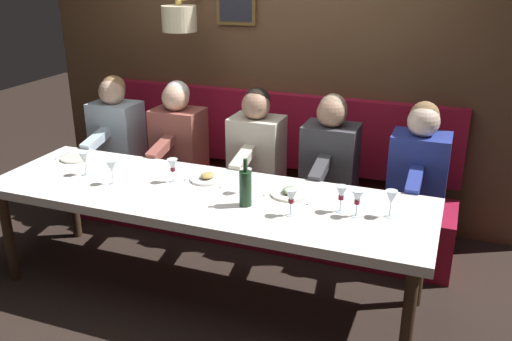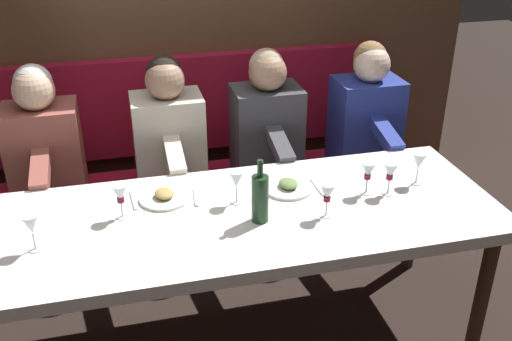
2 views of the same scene
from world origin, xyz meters
The scene contains 21 objects.
ground_plane centered at (0.00, 0.00, 0.00)m, with size 12.00×12.00×0.00m, color black.
dining_table centered at (0.00, 0.00, 0.68)m, with size 0.90×2.91×0.74m.
banquette_bench centered at (0.89, 0.00, 0.23)m, with size 0.52×3.11×0.45m, color maroon.
back_wall_panel centered at (1.46, 0.01, 1.36)m, with size 0.59×4.31×2.90m.
diner_nearest centered at (0.88, -1.25, 0.82)m, with size 0.60×0.40×0.79m.
diner_near centered at (0.88, -0.61, 0.82)m, with size 0.60×0.40×0.79m.
diner_middle centered at (0.88, -0.02, 0.82)m, with size 0.60×0.40×0.79m.
diner_far centered at (0.88, 0.66, 0.82)m, with size 0.60×0.40×0.79m.
diner_farthest centered at (0.88, 1.26, 0.82)m, with size 0.60×0.40×0.79m.
place_setting_0 centered at (0.20, 0.07, 0.75)m, with size 0.24×0.32×0.05m.
place_setting_1 centered at (0.23, 1.17, 0.75)m, with size 0.24×0.32×0.01m.
place_setting_2 centered at (0.15, -0.53, 0.75)m, with size 0.24×0.31×0.05m.
wine_glass_0 centered at (0.09, -0.25, 0.86)m, with size 0.07×0.07×0.16m.
wine_glass_1 centered at (0.00, -0.98, 0.86)m, with size 0.07×0.07×0.16m.
wine_glass_2 centered at (0.03, -0.88, 0.86)m, with size 0.07×0.07×0.16m.
wine_glass_3 centered at (-0.12, -0.62, 0.86)m, with size 0.07×0.07×0.16m.
wine_glass_4 centered at (-0.08, 0.63, 0.86)m, with size 0.07×0.07×0.16m.
wine_glass_5 centered at (-0.01, 0.91, 0.86)m, with size 0.07×0.07×0.16m.
wine_glass_6 centered at (0.09, 0.27, 0.86)m, with size 0.07×0.07×0.16m.
wine_glass_7 centered at (0.07, -1.17, 0.86)m, with size 0.07×0.07×0.16m.
wine_bottle centered at (-0.09, -0.32, 0.86)m, with size 0.08×0.08×0.30m.
Camera 1 is at (-2.94, -1.47, 2.16)m, focal length 38.83 mm.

